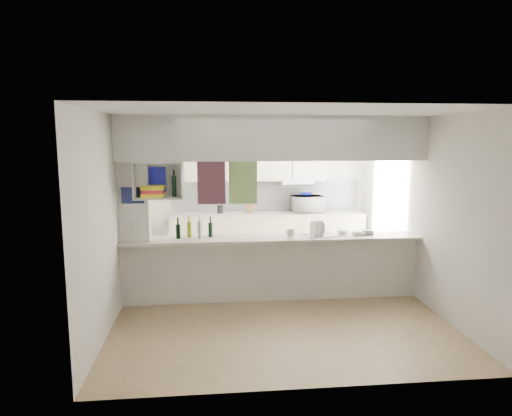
{
  "coord_description": "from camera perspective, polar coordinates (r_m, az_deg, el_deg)",
  "views": [
    {
      "loc": [
        -0.87,
        -6.26,
        2.3
      ],
      "look_at": [
        -0.18,
        0.5,
        1.26
      ],
      "focal_mm": 32.0,
      "sensor_mm": 36.0,
      "label": 1
    }
  ],
  "objects": [
    {
      "name": "cubby_shelf",
      "position": [
        6.27,
        -12.17,
        3.09
      ],
      "size": [
        0.65,
        0.35,
        0.5
      ],
      "color": "white",
      "rests_on": "bulkhead"
    },
    {
      "name": "cup",
      "position": [
        6.43,
        4.33,
        -3.18
      ],
      "size": [
        0.14,
        0.14,
        0.09
      ],
      "primitive_type": "imported",
      "rotation": [
        0.0,
        0.0,
        -0.2
      ],
      "color": "white",
      "rests_on": "dish_rack"
    },
    {
      "name": "wall_back",
      "position": [
        8.76,
        -0.06,
        2.13
      ],
      "size": [
        4.2,
        0.0,
        4.2
      ],
      "primitive_type": "plane",
      "rotation": [
        1.57,
        0.0,
        0.0
      ],
      "color": "silver",
      "rests_on": "floor"
    },
    {
      "name": "servery_partition",
      "position": [
        6.34,
        0.56,
        2.88
      ],
      "size": [
        4.2,
        0.5,
        2.6
      ],
      "color": "silver",
      "rests_on": "floor"
    },
    {
      "name": "knife_block",
      "position": [
        8.57,
        -0.75,
        0.15
      ],
      "size": [
        0.12,
        0.1,
        0.22
      ],
      "primitive_type": "cube",
      "rotation": [
        0.0,
        0.0,
        -0.18
      ],
      "color": "brown",
      "rests_on": "bench_top"
    },
    {
      "name": "ceiling",
      "position": [
        6.33,
        2.16,
        11.39
      ],
      "size": [
        4.8,
        4.8,
        0.0
      ],
      "primitive_type": "plane",
      "color": "white",
      "rests_on": "wall_back"
    },
    {
      "name": "wall_left",
      "position": [
        6.46,
        -16.69,
        -0.59
      ],
      "size": [
        0.0,
        4.8,
        4.8
      ],
      "primitive_type": "plane",
      "rotation": [
        1.57,
        0.0,
        1.57
      ],
      "color": "silver",
      "rests_on": "floor"
    },
    {
      "name": "bowl",
      "position": [
        8.63,
        6.27,
        1.72
      ],
      "size": [
        0.23,
        0.23,
        0.06
      ],
      "primitive_type": "imported",
      "color": "#0D1094",
      "rests_on": "microwave"
    },
    {
      "name": "plastic_tubs",
      "position": [
        6.75,
        12.16,
        -3.05
      ],
      "size": [
        0.52,
        0.22,
        0.07
      ],
      "color": "silver",
      "rests_on": "breakfast_bar"
    },
    {
      "name": "wine_bottles",
      "position": [
        6.46,
        -7.69,
        -2.69
      ],
      "size": [
        0.51,
        0.14,
        0.32
      ],
      "color": "black",
      "rests_on": "breakfast_bar"
    },
    {
      "name": "floor",
      "position": [
        6.73,
        2.03,
        -11.31
      ],
      "size": [
        4.8,
        4.8,
        0.0
      ],
      "primitive_type": "plane",
      "color": "#947A56",
      "rests_on": "ground"
    },
    {
      "name": "microwave",
      "position": [
        8.64,
        6.49,
        0.48
      ],
      "size": [
        0.6,
        0.43,
        0.31
      ],
      "primitive_type": "imported",
      "rotation": [
        0.0,
        0.0,
        3.23
      ],
      "color": "white",
      "rests_on": "bench_top"
    },
    {
      "name": "dish_rack",
      "position": [
        6.59,
        7.98,
        -2.68
      ],
      "size": [
        0.5,
        0.43,
        0.23
      ],
      "rotation": [
        0.0,
        0.0,
        0.27
      ],
      "color": "silver",
      "rests_on": "breakfast_bar"
    },
    {
      "name": "utensil_jar",
      "position": [
        8.52,
        -4.52,
        -0.15
      ],
      "size": [
        0.11,
        0.11,
        0.15
      ],
      "primitive_type": "cylinder",
      "color": "black",
      "rests_on": "bench_top"
    },
    {
      "name": "wall_right",
      "position": [
        7.01,
        19.37,
        -0.02
      ],
      "size": [
        0.0,
        4.8,
        4.8
      ],
      "primitive_type": "plane",
      "rotation": [
        1.57,
        0.0,
        -1.57
      ],
      "color": "silver",
      "rests_on": "floor"
    },
    {
      "name": "kitchen_run",
      "position": [
        8.59,
        1.18,
        -1.21
      ],
      "size": [
        3.6,
        0.63,
        2.24
      ],
      "color": "beige",
      "rests_on": "floor"
    }
  ]
}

